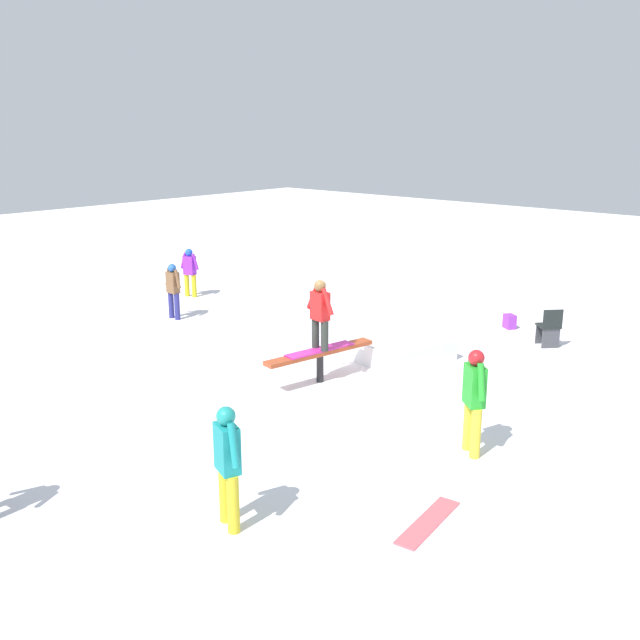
% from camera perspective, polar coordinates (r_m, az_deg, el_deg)
% --- Properties ---
extents(ground_plane, '(60.00, 60.00, 0.00)m').
position_cam_1_polar(ground_plane, '(13.76, -0.00, -4.95)').
color(ground_plane, white).
extents(rail_feature, '(2.44, 0.71, 0.63)m').
position_cam_1_polar(rail_feature, '(13.58, -0.00, -2.81)').
color(rail_feature, black).
rests_on(rail_feature, ground).
extents(snow_kicker_ramp, '(2.04, 1.80, 0.45)m').
position_cam_1_polar(snow_kicker_ramp, '(15.04, 6.52, -2.34)').
color(snow_kicker_ramp, white).
rests_on(snow_kicker_ramp, ground).
extents(main_rider_on_rail, '(1.53, 0.77, 1.37)m').
position_cam_1_polar(main_rider_on_rail, '(13.36, -0.00, 0.32)').
color(main_rider_on_rail, '#CA288F').
rests_on(main_rider_on_rail, rail_feature).
extents(bystander_teal, '(0.34, 0.67, 1.58)m').
position_cam_1_polar(bystander_teal, '(8.80, -7.40, -11.09)').
color(bystander_teal, gold).
rests_on(bystander_teal, ground).
extents(bystander_purple, '(0.27, 0.63, 1.38)m').
position_cam_1_polar(bystander_purple, '(20.59, -10.38, 3.96)').
color(bystander_purple, gold).
rests_on(bystander_purple, ground).
extents(bystander_green, '(0.51, 0.60, 1.63)m').
position_cam_1_polar(bystander_green, '(10.80, 12.22, -5.98)').
color(bystander_green, yellow).
rests_on(bystander_green, ground).
extents(bystander_brown, '(0.21, 0.61, 1.42)m').
position_cam_1_polar(bystander_brown, '(18.29, -11.67, 2.51)').
color(bystander_brown, navy).
rests_on(bystander_brown, ground).
extents(loose_snowboard_coral, '(1.33, 0.44, 0.02)m').
position_cam_1_polar(loose_snowboard_coral, '(9.31, 8.64, -15.70)').
color(loose_snowboard_coral, '#EC5A63').
rests_on(loose_snowboard_coral, ground).
extents(folding_chair, '(0.62, 0.62, 0.88)m').
position_cam_1_polar(folding_chair, '(16.56, 17.86, -0.65)').
color(folding_chair, '#3F3F44').
rests_on(folding_chair, ground).
extents(backpack_on_snow, '(0.35, 0.37, 0.34)m').
position_cam_1_polar(backpack_on_snow, '(17.81, 14.93, -0.12)').
color(backpack_on_snow, purple).
rests_on(backpack_on_snow, ground).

